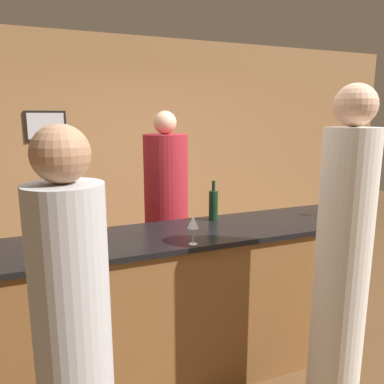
% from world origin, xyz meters
% --- Properties ---
extents(ground_plane, '(14.00, 14.00, 0.00)m').
position_xyz_m(ground_plane, '(0.00, 0.00, 0.00)').
color(ground_plane, brown).
extents(back_wall, '(8.00, 0.08, 2.80)m').
position_xyz_m(back_wall, '(-0.00, 2.36, 1.40)').
color(back_wall, '#A37547').
rests_on(back_wall, ground_plane).
extents(bar_counter, '(2.58, 0.63, 1.09)m').
position_xyz_m(bar_counter, '(0.00, 0.00, 0.55)').
color(bar_counter, brown).
rests_on(bar_counter, ground_plane).
extents(bartender, '(0.37, 0.37, 1.90)m').
position_xyz_m(bartender, '(0.01, 0.71, 0.88)').
color(bartender, maroon).
rests_on(bartender, ground_plane).
extents(guest_0, '(0.30, 0.30, 2.03)m').
position_xyz_m(guest_0, '(0.61, -0.71, 0.97)').
color(guest_0, silver).
rests_on(guest_0, ground_plane).
extents(guest_1, '(0.31, 0.31, 1.83)m').
position_xyz_m(guest_1, '(-0.88, -0.79, 0.87)').
color(guest_1, '#B2B2B7').
rests_on(guest_1, ground_plane).
extents(wine_bottle_0, '(0.07, 0.07, 0.30)m').
position_xyz_m(wine_bottle_0, '(0.22, 0.20, 1.21)').
color(wine_bottle_0, black).
rests_on(wine_bottle_0, bar_counter).
extents(wine_glass_0, '(0.07, 0.07, 0.18)m').
position_xyz_m(wine_glass_0, '(-0.13, -0.26, 1.23)').
color(wine_glass_0, silver).
rests_on(wine_glass_0, bar_counter).
extents(wine_glass_1, '(0.06, 0.06, 0.15)m').
position_xyz_m(wine_glass_1, '(-0.95, -0.22, 1.20)').
color(wine_glass_1, silver).
rests_on(wine_glass_1, bar_counter).
extents(wine_glass_2, '(0.07, 0.07, 0.16)m').
position_xyz_m(wine_glass_2, '(1.16, -0.17, 1.21)').
color(wine_glass_2, silver).
rests_on(wine_glass_2, bar_counter).
extents(wine_glass_3, '(0.06, 0.06, 0.19)m').
position_xyz_m(wine_glass_3, '(1.06, -0.01, 1.23)').
color(wine_glass_3, silver).
rests_on(wine_glass_3, bar_counter).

